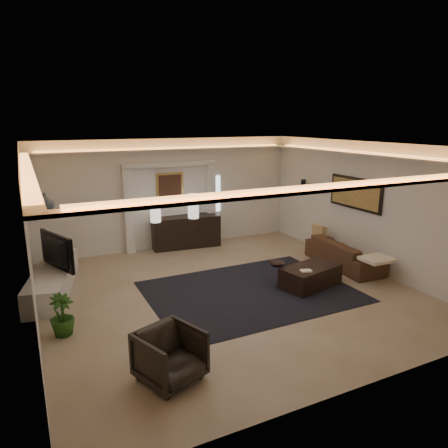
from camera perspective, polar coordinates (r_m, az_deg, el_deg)
name	(u,v)px	position (r m, az deg, el deg)	size (l,w,h in m)	color
floor	(228,292)	(8.45, 0.57, -9.30)	(7.00, 7.00, 0.00)	tan
ceiling	(228,146)	(7.77, 0.62, 10.74)	(7.00, 7.00, 0.00)	white
wall_back	(170,194)	(11.16, -7.47, 4.15)	(7.00, 7.00, 0.00)	silver
wall_front	(359,285)	(5.24, 18.10, -7.95)	(7.00, 7.00, 0.00)	silver
wall_left	(29,245)	(7.20, -25.25, -2.63)	(7.00, 7.00, 0.00)	silver
wall_right	(365,206)	(10.01, 18.84, 2.37)	(7.00, 7.00, 0.00)	silver
cove_soffit	(228,161)	(7.79, 0.61, 8.69)	(7.00, 7.00, 0.04)	silver
daylight_slit	(216,194)	(11.65, -1.11, 4.18)	(0.25, 0.03, 1.00)	white
area_rug	(250,291)	(8.46, 3.64, -9.26)	(4.00, 3.00, 0.01)	black
pilaster_left	(128,211)	(10.83, -13.01, 1.71)	(0.22, 0.20, 2.20)	silver
pilaster_right	(211,204)	(11.54, -1.84, 2.82)	(0.22, 0.20, 2.20)	silver
alcove_header	(170,164)	(10.96, -7.43, 8.19)	(2.52, 0.20, 0.12)	silver
painting_frame	(170,187)	(11.10, -7.45, 5.14)	(0.74, 0.04, 0.74)	tan
painting_canvas	(170,187)	(11.08, -7.41, 5.12)	(0.62, 0.02, 0.62)	#4C2D1E
art_panel_frame	(355,193)	(10.16, 17.65, 4.06)	(0.04, 1.64, 0.74)	black
art_panel_gold	(355,193)	(10.14, 17.55, 4.05)	(0.02, 1.50, 0.62)	tan
wall_sconce	(303,184)	(11.54, 10.84, 5.50)	(0.12, 0.12, 0.22)	black
wall_niche	(29,215)	(8.51, -25.20, 1.19)	(0.10, 0.55, 0.04)	silver
console	(186,232)	(11.27, -5.28, -1.17)	(1.81, 0.57, 0.91)	black
lamp_left	(155,213)	(10.56, -9.42, 1.52)	(0.27, 0.27, 0.59)	white
lamp_right	(193,209)	(10.89, -4.25, 2.05)	(0.29, 0.29, 0.64)	white
media_ledge	(53,280)	(9.11, -22.47, -7.11)	(0.66, 2.64, 0.49)	beige
tv	(51,253)	(8.87, -22.72, -3.74)	(0.16, 1.23, 0.71)	black
figurine	(48,248)	(9.89, -23.08, -3.00)	(0.13, 0.13, 0.36)	black
ginger_jar	(45,202)	(8.55, -23.42, 2.77)	(0.34, 0.34, 0.35)	#344352
plant	(62,315)	(7.22, -21.42, -11.59)	(0.38, 0.38, 0.69)	#204713
sofa	(344,253)	(10.18, 16.22, -3.92)	(0.82, 2.09, 0.61)	black
throw_blanket	(377,259)	(9.20, 20.29, -4.56)	(0.62, 0.50, 0.07)	white
throw_pillow	(319,234)	(10.80, 12.95, -1.32)	(0.13, 0.44, 0.44)	tan
coffee_table	(310,277)	(8.81, 11.79, -7.16)	(1.24, 0.68, 0.46)	#2D231B
bowl	(277,265)	(8.65, 7.26, -5.65)	(0.33, 0.33, 0.08)	black
magazine	(306,272)	(8.45, 11.22, -6.48)	(0.21, 0.15, 0.03)	#F6E3C0
armchair	(170,356)	(5.74, -7.43, -17.55)	(0.75, 0.77, 0.70)	black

